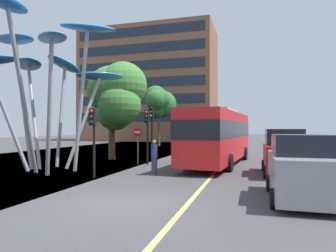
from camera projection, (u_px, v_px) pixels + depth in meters
ground at (104, 202)px, 9.75m from camera, size 120.00×240.00×0.10m
red_bus at (219, 134)px, 19.59m from camera, size 3.56×11.54×3.62m
leaf_sculpture at (43, 58)px, 16.91m from camera, size 9.25×9.82×8.38m
traffic_light_kerb_near at (93, 128)px, 14.16m from camera, size 0.28×0.42×3.29m
traffic_light_kerb_far at (147, 125)px, 19.35m from camera, size 0.28×0.42×3.52m
traffic_light_island_mid at (151, 122)px, 21.07m from camera, size 0.28×0.42×3.90m
car_parked_near at (301, 169)px, 9.70m from camera, size 2.05×4.11×2.15m
car_parked_mid at (284, 154)px, 15.08m from camera, size 2.06×4.28×2.32m
tree_pavement_near at (116, 93)px, 22.61m from camera, size 5.35×5.48×7.38m
tree_pavement_far at (159, 102)px, 40.31m from camera, size 4.28×5.05×8.22m
pedestrian at (154, 157)px, 15.01m from camera, size 0.34×0.34×1.78m
no_entry_sign at (138, 140)px, 19.58m from camera, size 0.60×0.12×2.41m
backdrop_building at (149, 86)px, 59.25m from camera, size 25.63×11.57×21.57m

